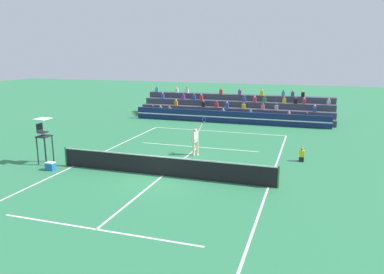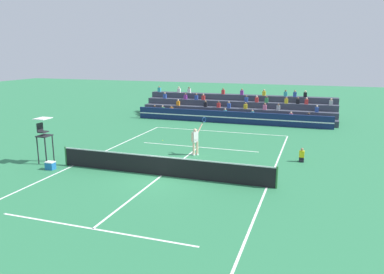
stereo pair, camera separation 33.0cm
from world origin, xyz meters
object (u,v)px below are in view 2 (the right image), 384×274
at_px(tennis_ball, 163,140).
at_px(equipment_cooler, 50,165).
at_px(umpire_chair, 44,134).
at_px(ball_kid_courtside, 302,156).
at_px(tennis_player, 196,140).

height_order(tennis_ball, equipment_cooler, equipment_cooler).
relative_size(umpire_chair, tennis_ball, 39.26).
bearing_deg(ball_kid_courtside, umpire_chair, -160.52).
distance_m(ball_kid_courtside, tennis_ball, 10.22).
height_order(umpire_chair, tennis_ball, umpire_chair).
xyz_separation_m(tennis_player, tennis_ball, (-3.51, 2.92, -0.95)).
relative_size(ball_kid_courtside, equipment_cooler, 1.69).
bearing_deg(umpire_chair, tennis_ball, 59.73).
bearing_deg(tennis_ball, tennis_player, -39.74).
bearing_deg(tennis_player, ball_kid_courtside, 5.27).
height_order(ball_kid_courtside, tennis_ball, ball_kid_courtside).
distance_m(umpire_chair, tennis_ball, 8.69).
distance_m(umpire_chair, equipment_cooler, 2.10).
bearing_deg(tennis_ball, umpire_chair, -120.27).
distance_m(tennis_player, equipment_cooler, 8.65).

